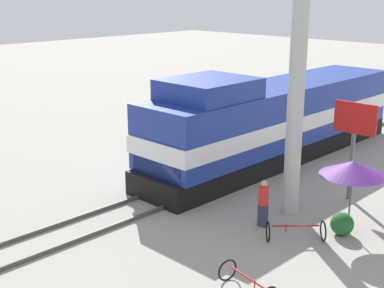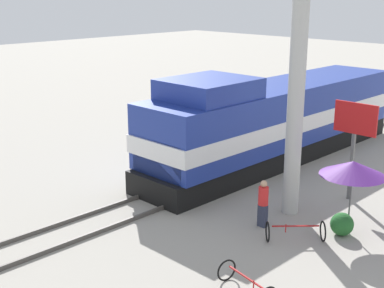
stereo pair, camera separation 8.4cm
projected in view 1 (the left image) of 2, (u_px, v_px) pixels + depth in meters
ground_plane at (215, 180)px, 22.39m from camera, size 120.00×120.00×0.00m
rail_near at (203, 175)px, 22.85m from camera, size 0.08×28.39×0.15m
rail_far at (228, 183)px, 21.88m from camera, size 0.08×28.39×0.15m
locomotive at (272, 121)px, 24.50m from camera, size 3.21×15.78×4.35m
utility_pole at (296, 91)px, 18.00m from camera, size 1.80×0.57×8.78m
vendor_umbrella at (353, 168)px, 17.03m from camera, size 2.11×2.11×2.47m
billboard_sign at (354, 128)px, 19.67m from camera, size 1.69×0.12×3.74m
shrub_cluster at (342, 224)px, 17.35m from camera, size 0.76×0.76×0.76m
person_bystander at (263, 202)px, 17.82m from camera, size 0.34×0.34×1.65m
bicycle at (296, 231)px, 16.92m from camera, size 1.74×1.76×0.66m
bicycle_spare at (247, 283)px, 13.95m from camera, size 1.80×0.95×0.63m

